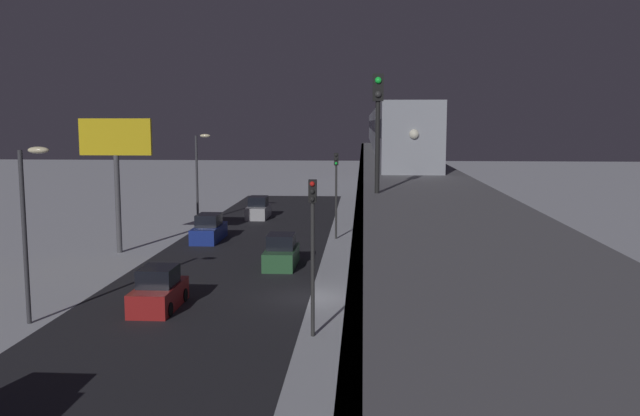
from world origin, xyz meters
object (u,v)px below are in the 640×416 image
Objects in this scene: sedan_silver at (258,209)px; commercial_billboard at (116,150)px; subway_train at (387,128)px; traffic_light_near at (313,235)px; traffic_light_mid at (336,183)px; rail_signal at (378,112)px; sedan_red at (159,292)px; sedan_blue at (209,230)px; sedan_green at (281,253)px.

sedan_silver is 19.12m from commercial_billboard.
commercial_billboard is (18.51, 24.29, -1.21)m from subway_train.
commercial_billboard is at bearing -49.93° from traffic_light_near.
traffic_light_mid is (-7.50, 10.58, 3.40)m from sedan_silver.
rail_signal is 26.58m from commercial_billboard.
sedan_red is at bearing 72.59° from subway_train.
sedan_blue is at bearing 8.48° from traffic_light_mid.
sedan_silver is 34.77m from traffic_light_near.
sedan_blue is 9.20m from commercial_billboard.
sedan_blue is at bearing 81.44° from sedan_silver.
subway_train is 11.57× the size of traffic_light_mid.
traffic_light_near is (-2.90, 13.26, 3.40)m from sedan_green.
sedan_red is 0.86× the size of sedan_blue.
rail_signal is at bearing 87.70° from subway_train.
rail_signal is 27.36m from traffic_light_mid.
sedan_red is at bearing -26.11° from traffic_light_near.
subway_train is 17.64× the size of sedan_green.
subway_train reaches higher than sedan_red.
rail_signal reaches higher than traffic_light_near.
traffic_light_near is 1.00× the size of traffic_light_mid.
sedan_silver is (11.78, 7.45, -7.24)m from subway_train.
commercial_billboard reaches higher than sedan_red.
sedan_red and sedan_green have the same top height.
sedan_blue and sedan_green have the same top height.
commercial_billboard is at bearing 44.66° from sedan_blue.
sedan_blue is 0.75× the size of traffic_light_near.
rail_signal reaches higher than sedan_blue.
sedan_green is (-4.60, -9.59, 0.01)m from sedan_red.
sedan_green is 0.66× the size of traffic_light_mid.
rail_signal is 0.84× the size of sedan_blue.
sedan_green is at bearing -72.35° from rail_signal.
sedan_red is at bearing 95.67° from sedan_blue.
sedan_blue is at bearing 55.03° from subway_train.
commercial_billboard is (14.24, -16.93, 2.63)m from traffic_light_near.
commercial_billboard is at bearing 162.07° from sedan_green.
rail_signal reaches higher than sedan_green.
sedan_red is at bearing 68.98° from traffic_light_mid.
sedan_green is at bearing 126.82° from sedan_blue.
commercial_billboard is at bearing 52.69° from subway_train.
subway_train is 41.62m from traffic_light_near.
sedan_green is (5.37, -16.89, -8.19)m from rail_signal.
traffic_light_mid is at bearing -171.52° from sedan_blue.
sedan_silver is at bearing -111.80° from commercial_billboard.
sedan_red is 0.95× the size of sedan_silver.
sedan_blue is at bearing -84.33° from sedan_red.
sedan_green is at bearing -115.64° from sedan_red.
commercial_billboard reaches higher than traffic_light_near.
sedan_blue is 1.14× the size of sedan_green.
sedan_green is at bearing -77.67° from traffic_light_near.
sedan_red and sedan_blue have the same top height.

